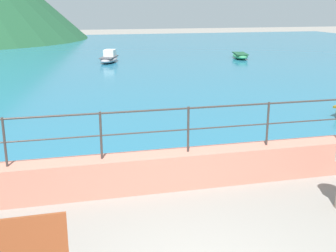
% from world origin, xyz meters
% --- Properties ---
extents(promenade_wall, '(20.00, 0.56, 0.70)m').
position_xyz_m(promenade_wall, '(0.00, 3.20, 0.35)').
color(promenade_wall, tan).
rests_on(promenade_wall, ground).
extents(railing, '(18.44, 0.04, 0.90)m').
position_xyz_m(railing, '(0.00, 3.20, 1.32)').
color(railing, '#383330').
rests_on(railing, promenade_wall).
extents(lake_water, '(64.00, 44.32, 0.06)m').
position_xyz_m(lake_water, '(0.00, 25.84, 0.03)').
color(lake_water, '#236B89').
rests_on(lake_water, ground).
extents(boat_0, '(1.66, 2.47, 0.76)m').
position_xyz_m(boat_0, '(1.42, 22.11, 0.33)').
color(boat_0, gray).
rests_on(boat_0, lake_water).
extents(boat_2, '(1.37, 2.44, 0.36)m').
position_xyz_m(boat_2, '(9.98, 21.96, 0.26)').
color(boat_2, '#338C59').
rests_on(boat_2, lake_water).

